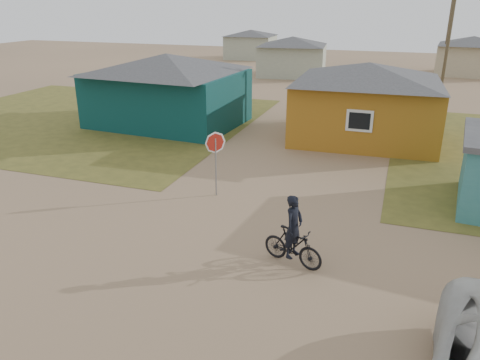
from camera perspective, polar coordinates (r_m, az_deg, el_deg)
name	(u,v)px	position (r m, az deg, el deg)	size (l,w,h in m)	color
ground	(221,263)	(13.11, -2.33, -10.07)	(120.00, 120.00, 0.00)	#987857
grass_nw	(85,118)	(30.40, -18.36, 7.17)	(20.00, 18.00, 0.00)	brown
house_teal	(168,88)	(27.47, -8.82, 10.97)	(8.93, 7.08, 4.00)	#093332
house_yellow	(366,100)	(24.93, 15.13, 9.35)	(7.72, 6.76, 3.90)	#A16618
house_pale_west	(292,56)	(45.83, 6.39, 14.83)	(7.04, 6.15, 3.60)	#A2A991
house_beige_east	(471,55)	(50.99, 26.36, 13.48)	(6.95, 6.05, 3.60)	tan
house_pale_north	(251,44)	(59.48, 1.31, 16.27)	(6.28, 5.81, 3.40)	#A2A991
utility_pole_near	(448,46)	(32.61, 23.98, 14.74)	(1.40, 0.20, 8.00)	brown
utility_pole_far	(448,31)	(48.60, 24.03, 16.29)	(1.40, 0.20, 8.00)	brown
stop_sign	(215,149)	(16.79, -3.01, 3.79)	(0.74, 0.36, 2.43)	gray
cyclist	(293,240)	(12.78, 6.48, -7.27)	(1.86, 1.02, 2.02)	black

